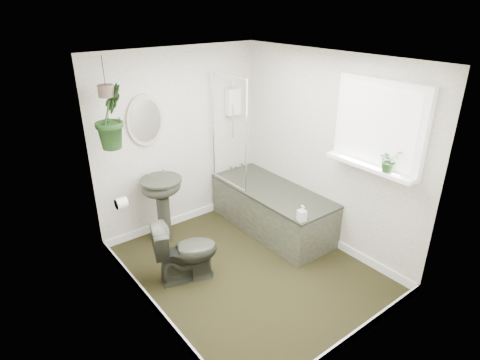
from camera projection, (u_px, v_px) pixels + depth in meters
floor at (248, 269)px, 4.55m from camera, size 2.30×2.80×0.02m
ceiling at (250, 58)px, 3.59m from camera, size 2.30×2.80×0.02m
wall_back at (180, 141)px, 5.09m from camera, size 2.30×0.02×2.30m
wall_front at (365, 234)px, 3.05m from camera, size 2.30×0.02×2.30m
wall_left at (143, 209)px, 3.42m from camera, size 0.02×2.80×2.30m
wall_right at (326, 152)px, 4.72m from camera, size 0.02×2.80×2.30m
skirting at (248, 265)px, 4.52m from camera, size 2.30×2.80×0.10m
bathtub at (272, 209)px, 5.23m from camera, size 0.72×1.72×0.58m
bath_screen at (229, 132)px, 4.99m from camera, size 0.04×0.72×1.40m
shower_box at (233, 102)px, 5.32m from camera, size 0.20×0.10×0.35m
oval_mirror at (146, 120)px, 4.66m from camera, size 0.46×0.03×0.62m
wall_sconce at (114, 135)px, 4.48m from camera, size 0.04×0.04×0.22m
toilet_roll_holder at (121, 203)px, 4.07m from camera, size 0.11×0.11×0.11m
window_recess at (379, 125)px, 3.97m from camera, size 0.08×1.00×0.90m
window_sill at (369, 166)px, 4.10m from camera, size 0.18×1.00×0.04m
window_blinds at (377, 126)px, 3.94m from camera, size 0.01×0.86×0.76m
toilet at (186, 251)px, 4.26m from camera, size 0.76×0.58×0.68m
pedestal_sink at (164, 210)px, 4.91m from camera, size 0.59×0.54×0.85m
sill_plant at (389, 161)px, 3.87m from camera, size 0.25×0.24×0.23m
hanging_plant at (110, 117)px, 4.08m from camera, size 0.45×0.46×0.66m
soap_bottle at (302, 213)px, 4.34m from camera, size 0.10×0.10×0.19m
hanging_pot at (106, 91)px, 3.97m from camera, size 0.16×0.16×0.12m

